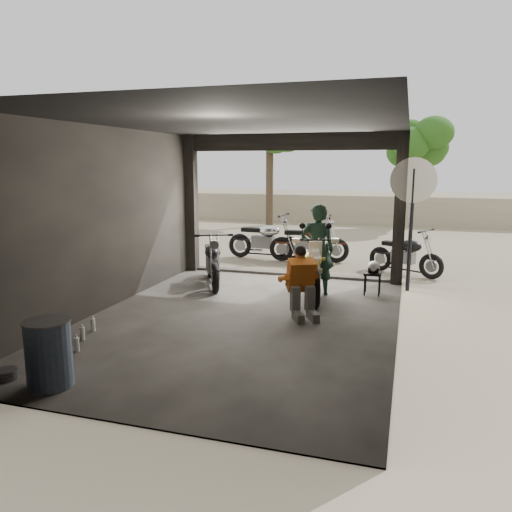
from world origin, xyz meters
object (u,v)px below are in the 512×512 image
Objects in this scene: main_bike at (312,266)px; oil_drum at (49,355)px; helmet at (374,267)px; outside_bike_c at (405,252)px; rider at (317,250)px; stool at (373,276)px; outside_bike_a at (265,236)px; outside_bike_b at (309,239)px; sign_post at (412,201)px; mechanic at (303,284)px; left_bike at (212,258)px.

main_bike reaches higher than oil_drum.
helmet is 6.22m from oil_drum.
outside_bike_c is 0.90× the size of rider.
outside_bike_a is at bearing 135.79° from stool.
outside_bike_b is 3.68m from sign_post.
outside_bike_b is 1.00× the size of rider.
rider is 1.55× the size of mechanic.
stool is (1.05, 0.29, -0.51)m from rider.
outside_bike_c is 3.54× the size of stool.
oil_drum reaches higher than helmet.
main_bike is 5.21m from oil_drum.
mechanic is at bearing 78.59° from rider.
outside_bike_b reaches higher than mechanic.
mechanic is at bearing -129.08° from helmet.
outside_bike_a is 1.21m from outside_bike_b.
outside_bike_a is 3.99× the size of stool.
left_bike is 3.43m from outside_bike_b.
left_bike is 5.16m from oil_drum.
outside_bike_a reaches higher than stool.
outside_bike_c is at bearing 42.30° from main_bike.
outside_bike_a is at bearing 82.06° from outside_bike_b.
main_bike reaches higher than left_bike.
outside_bike_b is 2.26× the size of oil_drum.
mechanic is (-1.60, -3.95, 0.03)m from outside_bike_c.
helmet is 1.54m from sign_post.
rider reaches higher than left_bike.
helmet is at bearing -131.14° from sign_post.
outside_bike_a is (-1.97, 3.55, -0.01)m from main_bike.
sign_post reaches higher than outside_bike_c.
outside_bike_c is at bearing -137.35° from rider.
outside_bike_b is 3.50m from stool.
outside_bike_b is (-0.75, 3.53, -0.02)m from main_bike.
outside_bike_a is 1.58× the size of mechanic.
sign_post reaches higher than main_bike.
mechanic reaches higher than outside_bike_c.
stool is at bearing -177.58° from rider.
outside_bike_b is 4.89m from mechanic.
stool is at bearing -132.14° from sign_post.
main_bike is 1.29m from mechanic.
helmet is at bearing 33.60° from mechanic.
mechanic is at bearing 56.86° from oil_drum.
outside_bike_c is at bearing -98.94° from outside_bike_a.
outside_bike_a reaches higher than oil_drum.
sign_post is at bearing -166.21° from rider.
outside_bike_a is 7.08× the size of helmet.
outside_bike_b is at bearing 38.17° from left_bike.
outside_bike_c is at bearing 74.47° from stool.
rider is 2.14m from sign_post.
sign_post is at bearing -16.35° from left_bike.
sign_post is at bearing -118.22° from outside_bike_a.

